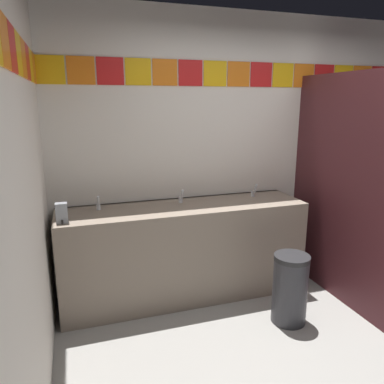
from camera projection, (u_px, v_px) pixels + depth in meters
name	position (u px, v px, depth m)	size (l,w,h in m)	color
ground_plane	(348.00, 373.00, 2.54)	(8.52, 8.52, 0.00)	gray
wall_back	(245.00, 150.00, 3.79)	(3.87, 0.09, 2.64)	silver
wall_side	(9.00, 215.00, 1.63)	(0.09, 3.32, 2.64)	silver
vanity_counter	(184.00, 250.00, 3.47)	(2.25, 0.58, 0.89)	gray
faucet_left	(98.00, 205.00, 3.21)	(0.04, 0.10, 0.14)	silver
faucet_center	(181.00, 198.00, 3.43)	(0.04, 0.10, 0.14)	silver
faucet_right	(254.00, 192.00, 3.66)	(0.04, 0.10, 0.14)	silver
soap_dispenser	(62.00, 213.00, 2.88)	(0.09, 0.09, 0.16)	gray
stall_divider	(381.00, 197.00, 3.12)	(0.92, 1.50, 2.06)	#471E23
toilet	(359.00, 249.00, 3.88)	(0.39, 0.49, 0.74)	white
trash_bin	(290.00, 289.00, 3.07)	(0.29, 0.29, 0.60)	#333338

